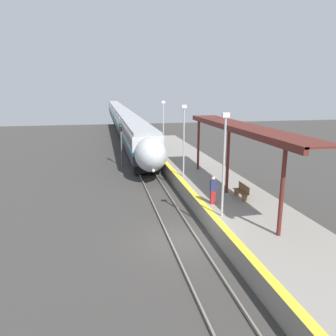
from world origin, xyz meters
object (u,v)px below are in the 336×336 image
at_px(train, 121,117).
at_px(lamppost_far, 163,125).
at_px(lamppost_near, 224,159).
at_px(lamppost_mid, 184,136).
at_px(person_waiting, 213,190).
at_px(railway_signal, 121,141).
at_px(platform_bench, 242,191).

height_order(train, lamppost_far, lamppost_far).
height_order(lamppost_near, lamppost_mid, same).
distance_m(train, person_waiting, 49.63).
bearing_deg(person_waiting, railway_signal, 105.81).
height_order(train, lamppost_near, lamppost_near).
bearing_deg(train, lamppost_mid, -87.03).
height_order(person_waiting, lamppost_mid, lamppost_mid).
xyz_separation_m(lamppost_near, lamppost_mid, (0.00, 8.52, 0.00)).
bearing_deg(lamppost_mid, train, 92.97).
distance_m(person_waiting, lamppost_far, 15.29).
xyz_separation_m(platform_bench, lamppost_mid, (-2.29, 5.96, 2.68)).
xyz_separation_m(railway_signal, lamppost_mid, (4.26, -8.97, 1.56)).
distance_m(train, lamppost_near, 51.58).
height_order(lamppost_near, lamppost_far, same).
bearing_deg(lamppost_near, person_waiting, 85.66).
bearing_deg(lamppost_mid, lamppost_far, 90.00).
relative_size(train, lamppost_near, 15.35).
height_order(train, platform_bench, train).
xyz_separation_m(platform_bench, person_waiting, (-2.14, -0.63, 0.41)).
relative_size(platform_bench, railway_signal, 0.36).
bearing_deg(person_waiting, lamppost_near, -94.34).
distance_m(platform_bench, lamppost_near, 4.36).
bearing_deg(railway_signal, person_waiting, -74.19).
relative_size(train, person_waiting, 50.19).
bearing_deg(railway_signal, lamppost_far, -5.98).
height_order(railway_signal, lamppost_near, lamppost_near).
relative_size(platform_bench, lamppost_far, 0.28).
bearing_deg(platform_bench, lamppost_far, 98.96).
relative_size(platform_bench, lamppost_mid, 0.28).
bearing_deg(train, lamppost_far, -86.30).
xyz_separation_m(lamppost_near, lamppost_far, (0.00, 17.05, 0.00)).
relative_size(person_waiting, lamppost_far, 0.31).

